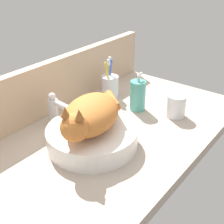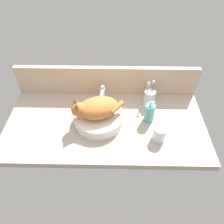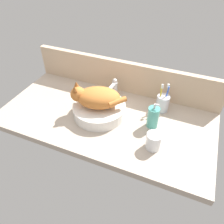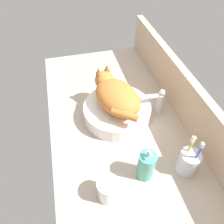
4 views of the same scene
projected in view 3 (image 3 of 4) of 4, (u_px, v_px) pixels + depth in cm
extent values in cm
cube|color=#B2A08E|center=(106.00, 118.00, 132.34)|extent=(126.73, 63.33, 4.00)
cube|color=#CCAD8C|center=(124.00, 76.00, 145.01)|extent=(126.73, 3.60, 21.47)
cylinder|color=white|center=(100.00, 109.00, 130.24)|extent=(31.16, 31.16, 6.89)
ellipsoid|color=#CC7533|center=(99.00, 97.00, 124.43)|extent=(29.03, 23.89, 11.00)
sphere|color=#CC7533|center=(78.00, 94.00, 124.20)|extent=(8.80, 8.80, 8.80)
cone|color=#995726|center=(75.00, 88.00, 119.09)|extent=(2.80, 2.80, 3.20)
cone|color=#995726|center=(76.00, 84.00, 122.42)|extent=(2.80, 2.80, 3.20)
cylinder|color=#CC7533|center=(117.00, 102.00, 120.53)|extent=(9.25, 10.67, 3.20)
cylinder|color=silver|center=(115.00, 89.00, 142.50)|extent=(3.60, 3.60, 11.00)
cylinder|color=silver|center=(111.00, 87.00, 135.94)|extent=(3.00, 10.15, 2.20)
sphere|color=silver|center=(115.00, 81.00, 138.15)|extent=(2.80, 2.80, 2.80)
cylinder|color=teal|center=(153.00, 117.00, 120.48)|extent=(6.40, 6.40, 12.72)
cylinder|color=silver|center=(155.00, 106.00, 115.44)|extent=(1.20, 1.20, 2.80)
cylinder|color=silver|center=(157.00, 105.00, 114.17)|extent=(2.20, 1.00, 1.00)
cylinder|color=silver|center=(163.00, 103.00, 131.94)|extent=(7.63, 7.63, 10.28)
cylinder|color=blue|center=(166.00, 98.00, 129.99)|extent=(2.26, 2.24, 17.04)
cube|color=white|center=(168.00, 86.00, 124.46)|extent=(1.39, 0.99, 2.54)
cylinder|color=yellow|center=(160.00, 98.00, 129.51)|extent=(2.11, 3.86, 16.92)
cube|color=white|center=(162.00, 86.00, 123.99)|extent=(1.38, 1.21, 2.58)
cylinder|color=white|center=(154.00, 141.00, 109.57)|extent=(7.74, 7.74, 9.13)
cylinder|color=silver|center=(153.00, 143.00, 110.63)|extent=(6.81, 6.81, 5.89)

